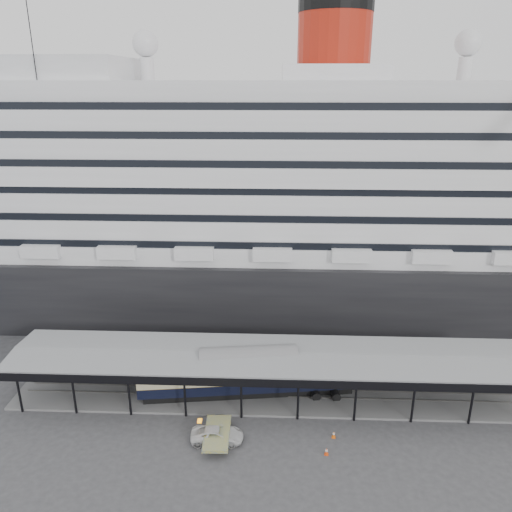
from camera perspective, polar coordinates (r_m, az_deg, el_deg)
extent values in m
plane|color=#363639|center=(53.39, 1.53, -18.62)|extent=(200.00, 200.00, 0.00)
cube|color=black|center=(79.12, 1.94, -1.21)|extent=(130.00, 30.00, 10.00)
cylinder|color=#A71C0D|center=(74.55, 8.93, 22.69)|extent=(10.00, 10.00, 9.00)
cylinder|color=black|center=(75.05, 9.16, 26.69)|extent=(10.10, 10.10, 2.50)
sphere|color=silver|center=(76.43, -12.53, 22.63)|extent=(3.60, 3.60, 3.60)
sphere|color=silver|center=(78.47, 23.12, 21.53)|extent=(3.60, 3.60, 3.60)
cube|color=slate|center=(57.34, 1.61, -15.44)|extent=(56.00, 8.00, 0.24)
cube|color=slate|center=(56.66, 1.60, -15.72)|extent=(54.00, 0.08, 0.10)
cube|color=slate|center=(57.85, 1.63, -14.90)|extent=(54.00, 0.08, 0.10)
cube|color=black|center=(51.19, 1.58, -14.35)|extent=(56.00, 0.18, 0.90)
cube|color=black|center=(58.88, 1.72, -9.47)|extent=(56.00, 0.18, 0.90)
cube|color=slate|center=(54.61, 1.66, -11.08)|extent=(56.00, 9.00, 0.24)
cylinder|color=black|center=(70.94, -22.71, 10.44)|extent=(0.12, 0.12, 47.21)
imported|color=silver|center=(51.09, -4.46, -19.72)|extent=(5.11, 2.46, 1.40)
cube|color=black|center=(57.13, -0.85, -14.98)|extent=(22.89, 5.44, 0.76)
cube|color=black|center=(56.58, -0.85, -14.16)|extent=(24.02, 6.00, 1.19)
cube|color=beige|center=(55.87, -0.86, -13.05)|extent=(24.03, 6.04, 1.41)
cube|color=black|center=(55.38, -0.87, -12.25)|extent=(24.02, 6.00, 0.43)
cube|color=#ED3E0D|center=(51.29, -5.91, -20.58)|extent=(0.48, 0.48, 0.03)
cone|color=#ED3E0D|center=(51.06, -5.93, -20.28)|extent=(0.41, 0.41, 0.70)
cylinder|color=white|center=(51.02, -5.93, -20.22)|extent=(0.22, 0.22, 0.14)
cube|color=#EC410D|center=(50.41, 8.04, -21.53)|extent=(0.42, 0.42, 0.03)
cone|color=#EC410D|center=(50.17, 8.07, -21.22)|extent=(0.36, 0.36, 0.71)
cylinder|color=white|center=(50.13, 8.07, -21.16)|extent=(0.23, 0.23, 0.14)
cube|color=orange|center=(52.31, 8.85, -19.80)|extent=(0.42, 0.42, 0.03)
cone|color=orange|center=(52.09, 8.88, -19.49)|extent=(0.35, 0.35, 0.71)
cylinder|color=white|center=(52.04, 8.88, -19.43)|extent=(0.23, 0.23, 0.14)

